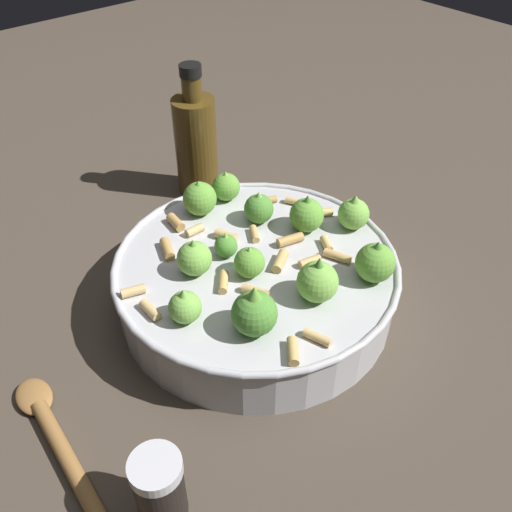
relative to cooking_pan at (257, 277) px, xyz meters
The scene contains 5 objects.
ground_plane 0.04m from the cooking_pan, 157.01° to the left, with size 2.40×2.40×0.00m, color #42382D.
cooking_pan is the anchor object (origin of this frame).
pepper_shaker 0.28m from the cooking_pan, 148.24° to the right, with size 0.05×0.05×0.08m.
olive_oil_bottle 0.28m from the cooking_pan, 69.38° to the left, with size 0.06×0.06×0.20m.
wooden_spoon 0.28m from the cooking_pan, behind, with size 0.04×0.22×0.02m.
Camera 1 is at (-0.33, -0.38, 0.50)m, focal length 39.54 mm.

